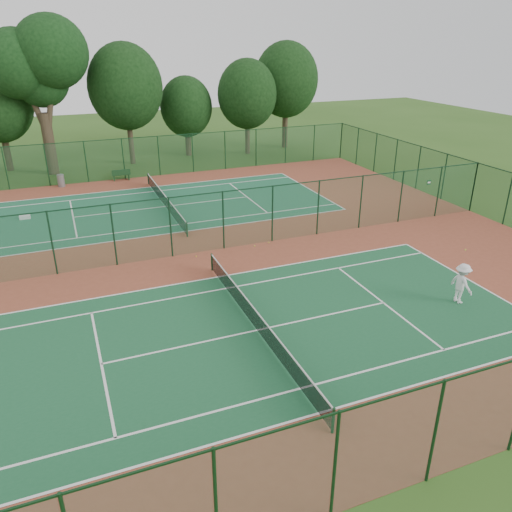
# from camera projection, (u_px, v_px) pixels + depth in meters

# --- Properties ---
(ground) EXTENTS (120.00, 120.00, 0.00)m
(ground) POSITION_uv_depth(u_px,v_px,m) (199.00, 252.00, 28.83)
(ground) COLOR #2F551A
(ground) RESTS_ON ground
(red_pad) EXTENTS (40.00, 36.00, 0.01)m
(red_pad) POSITION_uv_depth(u_px,v_px,m) (199.00, 252.00, 28.83)
(red_pad) COLOR brown
(red_pad) RESTS_ON ground
(court_near) EXTENTS (23.77, 10.97, 0.01)m
(court_near) POSITION_uv_depth(u_px,v_px,m) (257.00, 330.00, 21.19)
(court_near) COLOR #1B5632
(court_near) RESTS_ON red_pad
(court_far) EXTENTS (23.77, 10.97, 0.01)m
(court_far) POSITION_uv_depth(u_px,v_px,m) (165.00, 207.00, 36.46)
(court_far) COLOR #1D5E3D
(court_far) RESTS_ON red_pad
(fence_north) EXTENTS (40.00, 0.09, 3.50)m
(fence_north) POSITION_uv_depth(u_px,v_px,m) (141.00, 157.00, 43.38)
(fence_north) COLOR #1A4E2D
(fence_north) RESTS_ON ground
(fence_south) EXTENTS (40.00, 0.09, 3.50)m
(fence_south) POSITION_uv_depth(u_px,v_px,m) (387.00, 448.00, 12.84)
(fence_south) COLOR #1A5036
(fence_south) RESTS_ON ground
(fence_east) EXTENTS (0.09, 36.00, 3.50)m
(fence_east) POSITION_uv_depth(u_px,v_px,m) (474.00, 187.00, 34.90)
(fence_east) COLOR #174629
(fence_east) RESTS_ON ground
(fence_divider) EXTENTS (40.00, 0.09, 3.50)m
(fence_divider) POSITION_uv_depth(u_px,v_px,m) (197.00, 224.00, 28.11)
(fence_divider) COLOR #1B522E
(fence_divider) RESTS_ON ground
(tennis_net_near) EXTENTS (0.10, 12.90, 0.97)m
(tennis_net_near) POSITION_uv_depth(u_px,v_px,m) (257.00, 320.00, 20.97)
(tennis_net_near) COLOR #163D1F
(tennis_net_near) RESTS_ON ground
(tennis_net_far) EXTENTS (0.10, 12.90, 0.97)m
(tennis_net_far) POSITION_uv_depth(u_px,v_px,m) (165.00, 200.00, 36.24)
(tennis_net_far) COLOR #133621
(tennis_net_far) RESTS_ON ground
(player_near) EXTENTS (0.76, 1.28, 1.95)m
(player_near) POSITION_uv_depth(u_px,v_px,m) (462.00, 283.00, 23.05)
(player_near) COLOR white
(player_near) RESTS_ON court_near
(trash_bin) EXTENTS (0.64, 0.64, 1.01)m
(trash_bin) POSITION_uv_depth(u_px,v_px,m) (61.00, 181.00, 41.05)
(trash_bin) COLOR gray
(trash_bin) RESTS_ON red_pad
(bench) EXTENTS (1.57, 0.49, 0.96)m
(bench) POSITION_uv_depth(u_px,v_px,m) (121.00, 175.00, 42.84)
(bench) COLOR #133819
(bench) RESTS_ON red_pad
(kit_bag) EXTENTS (0.70, 0.27, 0.26)m
(kit_bag) POSITION_uv_depth(u_px,v_px,m) (25.00, 217.00, 33.93)
(kit_bag) COLOR white
(kit_bag) RESTS_ON red_pad
(stray_ball_a) EXTENTS (0.07, 0.07, 0.07)m
(stray_ball_a) POSITION_uv_depth(u_px,v_px,m) (269.00, 243.00, 30.06)
(stray_ball_a) COLOR yellow
(stray_ball_a) RESTS_ON red_pad
(stray_ball_b) EXTENTS (0.07, 0.07, 0.07)m
(stray_ball_b) POSITION_uv_depth(u_px,v_px,m) (255.00, 246.00, 29.58)
(stray_ball_b) COLOR yellow
(stray_ball_b) RESTS_ON red_pad
(stray_ball_c) EXTENTS (0.07, 0.07, 0.07)m
(stray_ball_c) POSITION_uv_depth(u_px,v_px,m) (196.00, 256.00, 28.20)
(stray_ball_c) COLOR yellow
(stray_ball_c) RESTS_ON red_pad
(big_tree) EXTENTS (8.61, 6.30, 13.23)m
(big_tree) POSITION_uv_depth(u_px,v_px,m) (37.00, 63.00, 41.52)
(big_tree) COLOR #3A2D1F
(big_tree) RESTS_ON ground
(evergreen_row) EXTENTS (39.00, 5.00, 12.00)m
(evergreen_row) POSITION_uv_depth(u_px,v_px,m) (137.00, 161.00, 49.57)
(evergreen_row) COLOR black
(evergreen_row) RESTS_ON ground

